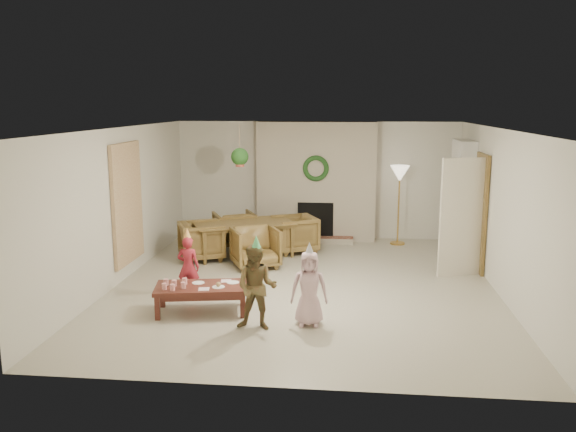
# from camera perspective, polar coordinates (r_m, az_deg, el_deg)

# --- Properties ---
(floor) EXTENTS (7.00, 7.00, 0.00)m
(floor) POSITION_cam_1_polar(r_m,az_deg,el_deg) (9.54, 1.55, -6.69)
(floor) COLOR #B7B29E
(floor) RESTS_ON ground
(ceiling) EXTENTS (7.00, 7.00, 0.00)m
(ceiling) POSITION_cam_1_polar(r_m,az_deg,el_deg) (9.10, 1.63, 8.48)
(ceiling) COLOR white
(ceiling) RESTS_ON wall_back
(wall_back) EXTENTS (7.00, 0.00, 7.00)m
(wall_back) POSITION_cam_1_polar(r_m,az_deg,el_deg) (12.69, 2.81, 3.49)
(wall_back) COLOR silver
(wall_back) RESTS_ON floor
(wall_front) EXTENTS (7.00, 0.00, 7.00)m
(wall_front) POSITION_cam_1_polar(r_m,az_deg,el_deg) (5.84, -1.06, -5.33)
(wall_front) COLOR silver
(wall_front) RESTS_ON floor
(wall_left) EXTENTS (0.00, 7.00, 7.00)m
(wall_left) POSITION_cam_1_polar(r_m,az_deg,el_deg) (9.93, -15.95, 1.01)
(wall_left) COLOR silver
(wall_left) RESTS_ON floor
(wall_right) EXTENTS (0.00, 7.00, 7.00)m
(wall_right) POSITION_cam_1_polar(r_m,az_deg,el_deg) (9.50, 19.94, 0.34)
(wall_right) COLOR silver
(wall_right) RESTS_ON floor
(fireplace_mass) EXTENTS (2.50, 0.40, 2.50)m
(fireplace_mass) POSITION_cam_1_polar(r_m,az_deg,el_deg) (12.50, 2.76, 3.38)
(fireplace_mass) COLOR #581E17
(fireplace_mass) RESTS_ON floor
(fireplace_hearth) EXTENTS (1.60, 0.30, 0.12)m
(fireplace_hearth) POSITION_cam_1_polar(r_m,az_deg,el_deg) (12.37, 2.62, -2.31)
(fireplace_hearth) COLOR maroon
(fireplace_hearth) RESTS_ON floor
(fireplace_firebox) EXTENTS (0.75, 0.12, 0.75)m
(fireplace_firebox) POSITION_cam_1_polar(r_m,az_deg,el_deg) (12.45, 2.68, -0.38)
(fireplace_firebox) COLOR black
(fireplace_firebox) RESTS_ON floor
(fireplace_wreath) EXTENTS (0.54, 0.10, 0.54)m
(fireplace_wreath) POSITION_cam_1_polar(r_m,az_deg,el_deg) (12.23, 2.71, 4.63)
(fireplace_wreath) COLOR #18421A
(fireplace_wreath) RESTS_ON fireplace_mass
(floor_lamp_base) EXTENTS (0.31, 0.31, 0.03)m
(floor_lamp_base) POSITION_cam_1_polar(r_m,az_deg,el_deg) (12.45, 10.55, -2.60)
(floor_lamp_base) COLOR gold
(floor_lamp_base) RESTS_ON floor
(floor_lamp_post) EXTENTS (0.03, 0.03, 1.47)m
(floor_lamp_post) POSITION_cam_1_polar(r_m,az_deg,el_deg) (12.30, 10.67, 0.78)
(floor_lamp_post) COLOR gold
(floor_lamp_post) RESTS_ON floor
(floor_lamp_shade) EXTENTS (0.39, 0.39, 0.33)m
(floor_lamp_shade) POSITION_cam_1_polar(r_m,az_deg,el_deg) (12.19, 10.78, 4.06)
(floor_lamp_shade) COLOR beige
(floor_lamp_shade) RESTS_ON floor_lamp_post
(bookshelf_carcass) EXTENTS (0.30, 1.00, 2.20)m
(bookshelf_carcass) POSITION_cam_1_polar(r_m,az_deg,el_deg) (11.71, 16.49, 1.69)
(bookshelf_carcass) COLOR white
(bookshelf_carcass) RESTS_ON floor
(bookshelf_shelf_a) EXTENTS (0.30, 0.92, 0.03)m
(bookshelf_shelf_a) POSITION_cam_1_polar(r_m,az_deg,el_deg) (11.82, 16.22, -1.42)
(bookshelf_shelf_a) COLOR white
(bookshelf_shelf_a) RESTS_ON bookshelf_carcass
(bookshelf_shelf_b) EXTENTS (0.30, 0.92, 0.03)m
(bookshelf_shelf_b) POSITION_cam_1_polar(r_m,az_deg,el_deg) (11.74, 16.32, 0.49)
(bookshelf_shelf_b) COLOR white
(bookshelf_shelf_b) RESTS_ON bookshelf_carcass
(bookshelf_shelf_c) EXTENTS (0.30, 0.92, 0.03)m
(bookshelf_shelf_c) POSITION_cam_1_polar(r_m,az_deg,el_deg) (11.68, 16.43, 2.42)
(bookshelf_shelf_c) COLOR white
(bookshelf_shelf_c) RESTS_ON bookshelf_carcass
(bookshelf_shelf_d) EXTENTS (0.30, 0.92, 0.03)m
(bookshelf_shelf_d) POSITION_cam_1_polar(r_m,az_deg,el_deg) (11.63, 16.54, 4.36)
(bookshelf_shelf_d) COLOR white
(bookshelf_shelf_d) RESTS_ON bookshelf_carcass
(books_row_lower) EXTENTS (0.20, 0.40, 0.24)m
(books_row_lower) POSITION_cam_1_polar(r_m,az_deg,el_deg) (11.64, 16.29, -0.90)
(books_row_lower) COLOR #AC251F
(books_row_lower) RESTS_ON bookshelf_shelf_a
(books_row_mid) EXTENTS (0.20, 0.44, 0.24)m
(books_row_mid) POSITION_cam_1_polar(r_m,az_deg,el_deg) (11.77, 16.22, 1.20)
(books_row_mid) COLOR #2A479C
(books_row_mid) RESTS_ON bookshelf_shelf_b
(books_row_upper) EXTENTS (0.20, 0.36, 0.22)m
(books_row_upper) POSITION_cam_1_polar(r_m,az_deg,el_deg) (11.56, 16.45, 2.98)
(books_row_upper) COLOR #A99724
(books_row_upper) RESTS_ON bookshelf_shelf_c
(door_frame) EXTENTS (0.05, 0.86, 2.04)m
(door_frame) POSITION_cam_1_polar(r_m,az_deg,el_deg) (10.68, 18.14, 0.30)
(door_frame) COLOR brown
(door_frame) RESTS_ON floor
(door_leaf) EXTENTS (0.77, 0.32, 2.00)m
(door_leaf) POSITION_cam_1_polar(r_m,az_deg,el_deg) (10.24, 16.49, -0.15)
(door_leaf) COLOR beige
(door_leaf) RESTS_ON floor
(curtain_panel) EXTENTS (0.06, 1.20, 2.00)m
(curtain_panel) POSITION_cam_1_polar(r_m,az_deg,el_deg) (10.10, -15.32, 1.20)
(curtain_panel) COLOR beige
(curtain_panel) RESTS_ON wall_left
(dining_table) EXTENTS (2.11, 1.71, 0.65)m
(dining_table) POSITION_cam_1_polar(r_m,az_deg,el_deg) (11.24, -4.27, -2.28)
(dining_table) COLOR brown
(dining_table) RESTS_ON floor
(dining_chair_near) EXTENTS (1.03, 1.04, 0.72)m
(dining_chair_near) POSITION_cam_1_polar(r_m,az_deg,el_deg) (10.47, -3.17, -3.06)
(dining_chair_near) COLOR brown
(dining_chair_near) RESTS_ON floor
(dining_chair_far) EXTENTS (1.03, 1.04, 0.72)m
(dining_chair_far) POSITION_cam_1_polar(r_m,az_deg,el_deg) (12.01, -5.22, -1.28)
(dining_chair_far) COLOR brown
(dining_chair_far) RESTS_ON floor
(dining_chair_left) EXTENTS (1.04, 1.03, 0.72)m
(dining_chair_left) POSITION_cam_1_polar(r_m,az_deg,el_deg) (11.07, -8.36, -2.39)
(dining_chair_left) COLOR brown
(dining_chair_left) RESTS_ON floor
(dining_chair_right) EXTENTS (1.04, 1.03, 0.72)m
(dining_chair_right) POSITION_cam_1_polar(r_m,az_deg,el_deg) (11.52, 0.65, -1.75)
(dining_chair_right) COLOR brown
(dining_chair_right) RESTS_ON floor
(hanging_plant_cord) EXTENTS (0.01, 0.01, 0.70)m
(hanging_plant_cord) POSITION_cam_1_polar(r_m,az_deg,el_deg) (10.78, -4.72, 6.96)
(hanging_plant_cord) COLOR tan
(hanging_plant_cord) RESTS_ON ceiling
(hanging_plant_pot) EXTENTS (0.16, 0.16, 0.12)m
(hanging_plant_pot) POSITION_cam_1_polar(r_m,az_deg,el_deg) (10.81, -4.69, 5.11)
(hanging_plant_pot) COLOR #A54535
(hanging_plant_pot) RESTS_ON hanging_plant_cord
(hanging_plant_foliage) EXTENTS (0.32, 0.32, 0.32)m
(hanging_plant_foliage) POSITION_cam_1_polar(r_m,az_deg,el_deg) (10.80, -4.70, 5.75)
(hanging_plant_foliage) COLOR #1B4717
(hanging_plant_foliage) RESTS_ON hanging_plant_pot
(coffee_table_top) EXTENTS (1.36, 0.85, 0.06)m
(coffee_table_top) POSITION_cam_1_polar(r_m,az_deg,el_deg) (8.33, -8.41, -6.87)
(coffee_table_top) COLOR #5A281E
(coffee_table_top) RESTS_ON floor
(coffee_table_apron) EXTENTS (1.24, 0.73, 0.08)m
(coffee_table_apron) POSITION_cam_1_polar(r_m,az_deg,el_deg) (8.35, -8.40, -7.31)
(coffee_table_apron) COLOR #5A281E
(coffee_table_apron) RESTS_ON floor
(coffee_leg_fl) EXTENTS (0.08, 0.08, 0.33)m
(coffee_leg_fl) POSITION_cam_1_polar(r_m,az_deg,el_deg) (8.21, -12.54, -8.71)
(coffee_leg_fl) COLOR #5A281E
(coffee_leg_fl) RESTS_ON floor
(coffee_leg_fr) EXTENTS (0.08, 0.08, 0.33)m
(coffee_leg_fr) POSITION_cam_1_polar(r_m,az_deg,el_deg) (8.12, -4.41, -8.69)
(coffee_leg_fr) COLOR #5A281E
(coffee_leg_fr) RESTS_ON floor
(coffee_leg_bl) EXTENTS (0.08, 0.08, 0.33)m
(coffee_leg_bl) POSITION_cam_1_polar(r_m,az_deg,el_deg) (8.69, -12.06, -7.58)
(coffee_leg_bl) COLOR #5A281E
(coffee_leg_bl) RESTS_ON floor
(coffee_leg_br) EXTENTS (0.08, 0.08, 0.33)m
(coffee_leg_br) POSITION_cam_1_polar(r_m,az_deg,el_deg) (8.61, -4.40, -7.54)
(coffee_leg_br) COLOR #5A281E
(coffee_leg_br) RESTS_ON floor
(cup_a) EXTENTS (0.08, 0.08, 0.09)m
(cup_a) POSITION_cam_1_polar(r_m,az_deg,el_deg) (8.22, -11.90, -6.70)
(cup_a) COLOR white
(cup_a) RESTS_ON coffee_table_top
(cup_b) EXTENTS (0.08, 0.08, 0.09)m
(cup_b) POSITION_cam_1_polar(r_m,az_deg,el_deg) (8.40, -11.73, -6.30)
(cup_b) COLOR white
(cup_b) RESTS_ON coffee_table_top
(cup_c) EXTENTS (0.08, 0.08, 0.09)m
(cup_c) POSITION_cam_1_polar(r_m,az_deg,el_deg) (8.16, -11.13, -6.80)
(cup_c) COLOR white
(cup_c) RESTS_ON coffee_table_top
(cup_d) EXTENTS (0.08, 0.08, 0.09)m
(cup_d) POSITION_cam_1_polar(r_m,az_deg,el_deg) (8.34, -10.97, -6.39)
(cup_d) COLOR white
(cup_d) RESTS_ON coffee_table_top
(cup_e) EXTENTS (0.08, 0.08, 0.09)m
(cup_e) POSITION_cam_1_polar(r_m,az_deg,el_deg) (8.21, -10.12, -6.63)
(cup_e) COLOR white
(cup_e) RESTS_ON coffee_table_top
(cup_f) EXTENTS (0.08, 0.08, 0.09)m
(cup_f) POSITION_cam_1_polar(r_m,az_deg,el_deg) (8.40, -9.98, -6.24)
(cup_f) COLOR white
(cup_f) RESTS_ON coffee_table_top
(plate_a) EXTENTS (0.20, 0.20, 0.01)m
(plate_a) POSITION_cam_1_polar(r_m,az_deg,el_deg) (8.43, -8.69, -6.41)
(plate_a) COLOR white
(plate_a) RESTS_ON coffee_table_top
(plate_b) EXTENTS (0.20, 0.20, 0.01)m
(plate_b) POSITION_cam_1_polar(r_m,az_deg,el_deg) (8.21, -6.76, -6.84)
(plate_b) COLOR white
(plate_b) RESTS_ON coffee_table_top
(plate_c) EXTENTS (0.20, 0.20, 0.01)m
(plate_c) POSITION_cam_1_polar(r_m,az_deg,el_deg) (8.39, -5.37, -6.43)
(plate_c) COLOR white
(plate_c) RESTS_ON coffee_table_top
(food_scoop) EXTENTS (0.08, 0.08, 0.07)m
(food_scoop) POSITION_cam_1_polar(r_m,az_deg,el_deg) (8.20, -6.76, -6.59)
(food_scoop) COLOR tan
(food_scoop) RESTS_ON plate_b
(napkin_left) EXTENTS (0.17, 0.17, 0.01)m
(napkin_left) POSITION_cam_1_polar(r_m,az_deg,el_deg) (8.15, -8.16, -7.02)
(napkin_left) COLOR #F2B2C2
(napkin_left) RESTS_ON coffee_table_top
(napkin_right) EXTENTS (0.17, 0.17, 0.01)m
(napkin_right) POSITION_cam_1_polar(r_m,az_deg,el_deg) (8.46, -6.02, -6.28)
(napkin_right) COLOR #F2B2C2
(napkin_right) RESTS_ON coffee_table_top
(child_red) EXTENTS (0.36, 0.25, 0.94)m
(child_red) POSITION_cam_1_polar(r_m,az_deg,el_deg) (8.97, -9.63, -4.88)
(child_red) COLOR #A72331
(child_red) RESTS_ON floor
(party_hat_red) EXTENTS (0.17, 0.17, 0.18)m
(party_hat_red) POSITION_cam_1_polar(r_m,az_deg,el_deg) (8.85, -9.74, -1.72)
(party_hat_red) COLOR #F3F151
(party_hat_red) RESTS_ON child_red
(child_plaid) EXTENTS (0.57, 0.46, 1.12)m
(child_plaid) POSITION_cam_1_polar(r_m,az_deg,el_deg) (7.60, -3.05, -6.94)
(child_plaid) COLOR brown
(child_plaid) RESTS_ON floor
(party_hat_plaid) EXTENTS (0.17, 0.17, 0.18)m
(party_hat_plaid) POSITION_cam_1_polar(r_m,az_deg,el_deg) (7.44, -3.10, -2.55)
(party_hat_plaid) COLOR #54C572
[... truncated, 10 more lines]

